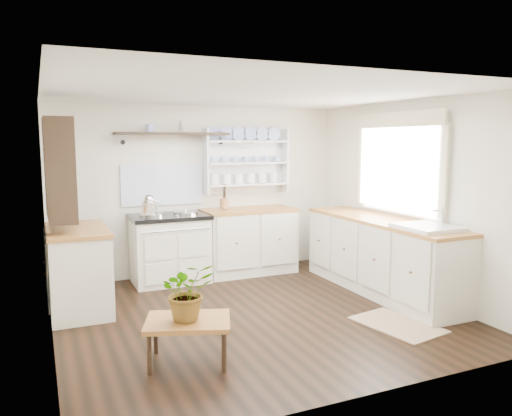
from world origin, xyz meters
name	(u,v)px	position (x,y,z in m)	size (l,w,h in m)	color
floor	(256,314)	(0.00, 0.00, 0.00)	(4.00, 3.80, 0.01)	black
wall_back	(200,190)	(0.00, 1.90, 1.15)	(4.00, 0.02, 2.30)	silver
wall_right	(409,198)	(2.00, 0.00, 1.15)	(0.02, 3.80, 2.30)	silver
wall_left	(47,219)	(-2.00, 0.00, 1.15)	(0.02, 3.80, 2.30)	silver
ceiling	(256,93)	(0.00, 0.00, 2.30)	(4.00, 3.80, 0.01)	white
window	(398,163)	(1.95, 0.15, 1.56)	(0.08, 1.55, 1.22)	white
aga_cooker	(170,248)	(-0.53, 1.57, 0.45)	(0.99, 0.69, 0.92)	white
back_cabinets	(249,240)	(0.60, 1.60, 0.46)	(1.27, 0.63, 0.90)	beige
right_cabinets	(381,255)	(1.70, 0.10, 0.46)	(0.62, 2.43, 0.90)	beige
belfast_sink	(427,238)	(1.70, -0.65, 0.80)	(0.55, 0.60, 0.45)	white
left_cabinets	(78,268)	(-1.70, 0.90, 0.46)	(0.62, 1.13, 0.90)	beige
plate_rack	(245,160)	(0.65, 1.86, 1.56)	(1.20, 0.22, 0.90)	white
high_shelf	(173,135)	(-0.40, 1.78, 1.91)	(1.50, 0.29, 0.16)	black
left_shelving	(59,168)	(-1.84, 0.90, 1.55)	(0.28, 0.80, 1.05)	black
kettle	(149,204)	(-0.81, 1.45, 1.05)	(0.19, 0.19, 0.23)	silver
utensil_crock	(224,203)	(0.27, 1.68, 0.98)	(0.12, 0.12, 0.14)	#9C6639
center_table	(188,325)	(-0.99, -0.86, 0.33)	(0.81, 0.69, 0.37)	brown
potted_plant	(187,291)	(-0.99, -0.86, 0.61)	(0.43, 0.37, 0.48)	#3F7233
floor_rug	(398,325)	(1.15, -0.89, 0.01)	(0.55, 0.85, 0.02)	olive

